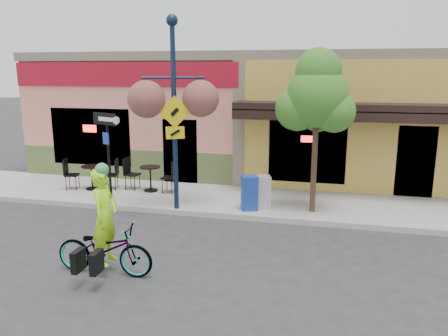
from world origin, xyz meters
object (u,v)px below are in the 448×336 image
lamp_post (174,116)px  newspaper_box_grey (262,192)px  bicycle (105,249)px  street_tree (316,132)px  newspaper_box_blue (249,193)px  building (283,112)px  cyclist_rider (106,229)px  one_way_sign (109,159)px

lamp_post → newspaper_box_grey: lamp_post is taller
bicycle → street_tree: bearing=-41.9°
newspaper_box_blue → building: bearing=68.5°
cyclist_rider → bicycle: bearing=88.8°
bicycle → cyclist_rider: (0.05, 0.00, 0.42)m
newspaper_box_blue → newspaper_box_grey: newspaper_box_blue is taller
bicycle → street_tree: 6.09m
lamp_post → newspaper_box_grey: size_ratio=5.64×
cyclist_rider → newspaper_box_grey: bearing=-29.6°
newspaper_box_grey → one_way_sign: bearing=169.8°
cyclist_rider → newspaper_box_blue: 4.65m
newspaper_box_blue → street_tree: street_tree is taller
one_way_sign → newspaper_box_grey: size_ratio=2.85×
building → one_way_sign: (-4.16, -6.85, -0.80)m
building → bicycle: (-2.30, -10.66, -1.74)m
newspaper_box_blue → bicycle: bearing=-136.6°
building → one_way_sign: size_ratio=7.01×
lamp_post → building: bearing=48.1°
bicycle → newspaper_box_blue: bearing=-28.0°
lamp_post → newspaper_box_blue: 2.91m
newspaper_box_blue → newspaper_box_grey: (0.32, 0.23, -0.02)m
cyclist_rider → building: bearing=-13.1°
cyclist_rider → newspaper_box_blue: size_ratio=1.97×
building → newspaper_box_blue: (-0.20, -6.50, -1.63)m
one_way_sign → newspaper_box_grey: bearing=32.7°
cyclist_rider → street_tree: street_tree is taller
cyclist_rider → newspaper_box_grey: (2.38, 4.39, -0.33)m
newspaper_box_grey → street_tree: bearing=-17.1°
bicycle → one_way_sign: bearing=24.8°
building → street_tree: 6.43m
newspaper_box_blue → newspaper_box_grey: bearing=15.3°
bicycle → cyclist_rider: 0.42m
bicycle → newspaper_box_blue: size_ratio=2.07×
lamp_post → one_way_sign: 2.35m
newspaper_box_grey → street_tree: street_tree is taller
cyclist_rider → one_way_sign: one_way_sign is taller
cyclist_rider → street_tree: size_ratio=0.43×
building → lamp_post: bearing=-107.7°
building → cyclist_rider: (-2.25, -10.66, -1.32)m
one_way_sign → street_tree: street_tree is taller
building → street_tree: street_tree is taller
lamp_post → one_way_sign: size_ratio=1.98×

